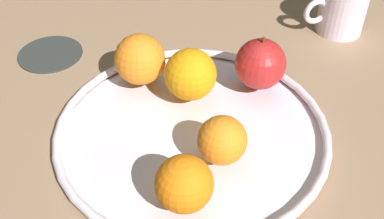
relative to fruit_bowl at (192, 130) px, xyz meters
The scene contains 9 objects.
ground_plane 2.92cm from the fruit_bowl, ahead, with size 148.53×148.53×4.00cm, color #9A775A.
fruit_bowl is the anchor object (origin of this frame).
apple 14.50cm from the fruit_bowl, 155.63° to the right, with size 7.66×7.66×8.46cm.
orange_front_left 8.17cm from the fruit_bowl, 105.88° to the right, with size 7.64×7.64×7.64cm, color orange.
orange_front_right 8.14cm from the fruit_bowl, 104.50° to the left, with size 6.36×6.36×6.36cm, color orange.
orange_center 13.82cm from the fruit_bowl, 68.26° to the left, with size 6.84×6.84×6.84cm, color orange.
orange_back_right 13.79cm from the fruit_bowl, 70.76° to the right, with size 7.73×7.73×7.73cm, color orange.
ambient_mug 38.54cm from the fruit_bowl, 152.12° to the right, with size 11.97×8.35×8.69cm.
ambient_coaster 31.31cm from the fruit_bowl, 56.54° to the right, with size 11.01×11.01×0.60cm, color #323533.
Camera 1 is at (14.44, 44.79, 46.86)cm, focal length 43.92 mm.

